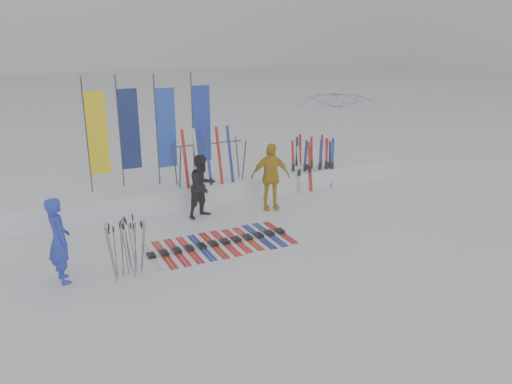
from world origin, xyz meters
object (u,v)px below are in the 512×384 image
person_black (202,186)px  person_yellow (270,177)px  ski_row (219,243)px  ski_rack (210,157)px  person_blue (59,240)px  tent_canopy (336,130)px

person_black → person_yellow: 1.98m
person_black → ski_row: size_ratio=0.50×
ski_row → ski_rack: size_ratio=1.72×
person_yellow → person_blue: bearing=-148.3°
person_black → person_yellow: bearing=-27.9°
person_yellow → person_black: bearing=-174.8°
person_blue → ski_rack: (4.58, 3.45, 0.48)m
person_blue → person_yellow: size_ratio=0.93×
tent_canopy → ski_row: (-6.57, -4.65, -1.44)m
tent_canopy → ski_rack: size_ratio=1.61×
person_blue → ski_row: (3.57, 0.31, -0.87)m
person_black → person_yellow: (1.96, -0.25, 0.09)m
tent_canopy → ski_row: tent_canopy is taller
person_yellow → ski_rack: size_ratio=0.95×
person_black → ski_row: person_black is taller
person_blue → tent_canopy: bearing=-72.9°
ski_row → tent_canopy: bearing=35.3°
person_black → tent_canopy: tent_canopy is taller
person_black → ski_rack: size_ratio=0.86×
person_blue → tent_canopy: tent_canopy is taller
person_black → ski_row: bearing=-120.3°
person_blue → person_black: 4.54m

